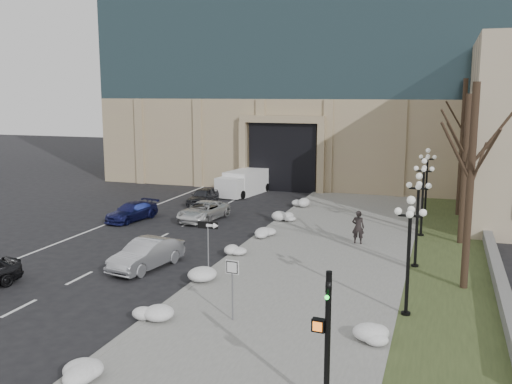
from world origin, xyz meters
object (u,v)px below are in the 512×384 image
Objects in this scene: car_b at (146,254)px; car_d at (203,211)px; box_truck at (245,183)px; lamppost_d at (427,172)px; one_way_sign at (211,232)px; keep_sign at (232,277)px; lamppost_c at (423,187)px; pedestrian at (358,227)px; lamppost_b at (418,207)px; traffic_signal at (326,345)px; car_c at (132,212)px; car_e at (203,196)px; lamppost_a at (409,240)px.

car_b is 0.96× the size of car_d.
lamppost_d reaches higher than box_truck.
one_way_sign is 1.11× the size of keep_sign.
lamppost_c is (12.54, 10.67, 2.35)m from car_b.
car_d is 0.96× the size of lamppost_d.
car_b is at bearing 37.66° from pedestrian.
pedestrian is 0.29× the size of box_truck.
traffic_signal is at bearing -96.44° from lamppost_b.
lamppost_c is at bearing -138.73° from pedestrian.
lamppost_d is (18.80, 7.96, 2.47)m from car_c.
lamppost_b is at bearing 22.99° from one_way_sign.
box_truck is at bearing 100.53° from car_d.
box_truck is 2.69× the size of keep_sign.
car_e is (-2.24, 5.05, 0.01)m from car_d.
car_e is 0.93× the size of traffic_signal.
lamppost_c reaches higher than car_b.
car_b is 16.63m from lamppost_c.
lamppost_d reaches higher than car_e.
lamppost_b is 6.50m from lamppost_c.
one_way_sign is at bearing -58.17° from car_d.
box_truck is 34.08m from traffic_signal.
keep_sign is (-2.82, -12.57, 0.73)m from pedestrian.
car_b is 14.89m from traffic_signal.
car_b is 0.92× the size of lamppost_d.
one_way_sign reaches higher than pedestrian.
lamppost_d reaches higher than pedestrian.
car_c is 1.55× the size of one_way_sign.
lamppost_a reaches higher than car_b.
car_d is 14.43m from lamppost_c.
keep_sign is at bearing -27.70° from car_b.
lamppost_d is (12.54, 17.17, 2.35)m from car_b.
lamppost_d is (8.88, 17.62, 0.84)m from one_way_sign.
pedestrian is at bearing 100.99° from traffic_signal.
lamppost_b is at bearing -36.15° from car_e.
car_d is at bearing 154.98° from lamppost_b.
box_truck is at bearing 144.56° from lamppost_c.
car_c is at bearing -7.74° from pedestrian.
lamppost_c reaches higher than car_d.
one_way_sign is 19.75m from lamppost_d.
keep_sign is at bearing -56.43° from car_d.
car_d is at bearing 126.65° from traffic_signal.
box_truck is at bearing 122.32° from lamppost_a.
lamppost_a is (18.80, -11.54, 2.47)m from car_c.
car_c is at bearing 137.25° from traffic_signal.
car_c is at bearing 148.45° from lamppost_a.
pedestrian is 10.34m from lamppost_d.
car_b is at bearing 169.46° from lamppost_a.
pedestrian is (15.49, -1.63, 0.46)m from car_c.
car_d is at bearing 137.27° from lamppost_a.
car_c is 20.56m from lamppost_d.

